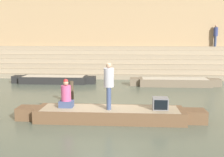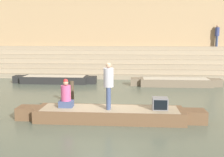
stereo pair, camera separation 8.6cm
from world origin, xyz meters
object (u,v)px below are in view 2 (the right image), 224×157
rowboat_main (110,114)px  person_standing (109,83)px  person_on_steps (217,34)px  tv_set (160,103)px  person_rowing (66,96)px  moored_boat_distant (55,79)px  mooring_post (72,93)px  moored_boat_shore (175,82)px

rowboat_main → person_standing: size_ratio=4.09×
rowboat_main → person_on_steps: size_ratio=3.95×
rowboat_main → person_on_steps: (7.63, 12.79, 2.97)m
person_standing → person_on_steps: 15.07m
tv_set → person_rowing: bearing=173.6°
tv_set → person_on_steps: 14.27m
rowboat_main → person_on_steps: bearing=57.1°
person_rowing → rowboat_main: bearing=-5.3°
person_rowing → person_on_steps: person_on_steps is taller
tv_set → person_on_steps: bearing=60.4°
moored_boat_distant → person_rowing: bearing=-63.8°
tv_set → moored_boat_distant: size_ratio=0.10×
moored_boat_distant → mooring_post: 5.73m
person_standing → moored_boat_shore: size_ratio=0.30×
person_standing → person_rowing: person_standing is taller
rowboat_main → moored_boat_distant: moored_boat_distant is taller
rowboat_main → moored_boat_shore: bearing=61.4°
tv_set → moored_boat_shore: size_ratio=0.10×
mooring_post → person_on_steps: 14.47m
tv_set → moored_boat_distant: 9.60m
rowboat_main → moored_boat_distant: 8.58m
tv_set → moored_boat_shore: bearing=71.3°
person_standing → person_on_steps: bearing=42.3°
tv_set → moored_boat_shore: tv_set is taller
rowboat_main → person_on_steps: person_on_steps is taller
moored_boat_shore → person_standing: bearing=-119.2°
moored_boat_distant → mooring_post: mooring_post is taller
tv_set → person_on_steps: (5.82, 12.78, 2.54)m
moored_boat_shore → moored_boat_distant: 7.74m
rowboat_main → moored_boat_distant: (-4.22, 7.47, 0.00)m
person_on_steps → person_standing: bearing=103.1°
person_rowing → moored_boat_shore: (5.11, 6.94, -0.62)m
person_standing → moored_boat_distant: bearing=102.2°
mooring_post → person_on_steps: (9.52, 10.55, 2.69)m
person_standing → tv_set: 1.98m
moored_boat_shore → person_on_steps: person_on_steps is taller
moored_boat_distant → mooring_post: (2.33, -5.23, 0.28)m
rowboat_main → person_rowing: (-1.61, 0.08, 0.63)m
rowboat_main → mooring_post: (-1.90, 2.23, 0.28)m
person_standing → moored_boat_distant: 8.70m
moored_boat_distant → person_on_steps: 13.32m
person_standing → mooring_post: person_standing is taller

